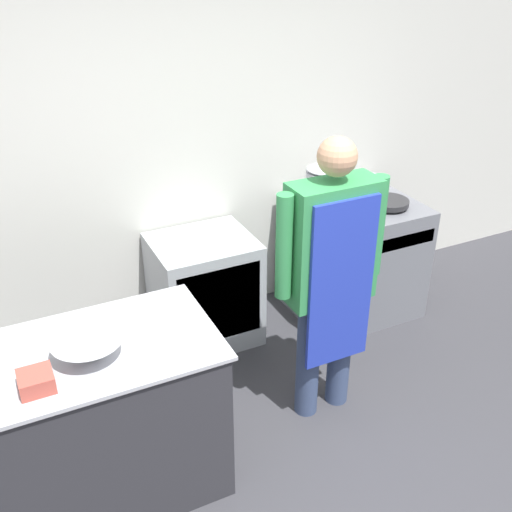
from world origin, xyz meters
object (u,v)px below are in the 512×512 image
(fridge_unit, at_px, (205,290))
(stock_pot, at_px, (324,183))
(person_cook, at_px, (331,267))
(plastic_tub, at_px, (36,381))
(mixing_bowl, at_px, (88,348))
(sauce_pot, at_px, (367,184))
(saute_pan, at_px, (388,202))
(stove, at_px, (352,257))

(fridge_unit, relative_size, stock_pot, 2.92)
(person_cook, bearing_deg, stock_pot, 60.23)
(fridge_unit, xyz_separation_m, plastic_tub, (-1.23, -1.24, 0.56))
(mixing_bowl, height_order, plastic_tub, mixing_bowl)
(sauce_pot, bearing_deg, stock_pot, -180.00)
(plastic_tub, bearing_deg, fridge_unit, 45.02)
(person_cook, relative_size, saute_pan, 5.92)
(mixing_bowl, height_order, saute_pan, mixing_bowl)
(stove, xyz_separation_m, fridge_unit, (-1.17, 0.12, -0.05))
(stock_pot, height_order, saute_pan, stock_pot)
(mixing_bowl, bearing_deg, fridge_unit, 48.42)
(stove, height_order, mixing_bowl, mixing_bowl)
(person_cook, xyz_separation_m, stock_pot, (0.59, 1.03, 0.03))
(person_cook, bearing_deg, saute_pan, 37.75)
(stock_pot, bearing_deg, stove, -34.24)
(fridge_unit, height_order, person_cook, person_cook)
(fridge_unit, distance_m, mixing_bowl, 1.59)
(stock_pot, relative_size, saute_pan, 0.92)
(stove, relative_size, person_cook, 0.52)
(stove, distance_m, fridge_unit, 1.18)
(person_cook, xyz_separation_m, saute_pan, (0.97, 0.75, -0.08))
(saute_pan, bearing_deg, plastic_tub, -159.30)
(plastic_tub, distance_m, sauce_pot, 2.87)
(person_cook, bearing_deg, sauce_pot, 46.58)
(fridge_unit, relative_size, sauce_pot, 4.25)
(fridge_unit, distance_m, saute_pan, 1.47)
(mixing_bowl, xyz_separation_m, sauce_pot, (2.34, 1.13, 0.00))
(stove, height_order, fridge_unit, stove)
(stove, distance_m, person_cook, 1.32)
(stock_pot, xyz_separation_m, saute_pan, (0.38, -0.27, -0.12))
(person_cook, xyz_separation_m, plastic_tub, (-1.61, -0.22, -0.05))
(mixing_bowl, height_order, sauce_pot, sauce_pot)
(stock_pot, bearing_deg, mixing_bowl, -149.95)
(mixing_bowl, bearing_deg, sauce_pot, 25.79)
(person_cook, relative_size, plastic_tub, 11.94)
(stock_pot, xyz_separation_m, sauce_pot, (0.38, 0.00, -0.07))
(sauce_pot, bearing_deg, fridge_unit, -179.32)
(person_cook, bearing_deg, plastic_tub, -172.11)
(person_cook, distance_m, saute_pan, 1.23)
(saute_pan, relative_size, sauce_pot, 1.59)
(mixing_bowl, distance_m, saute_pan, 2.49)
(stove, xyz_separation_m, mixing_bowl, (-2.16, -0.99, 0.52))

